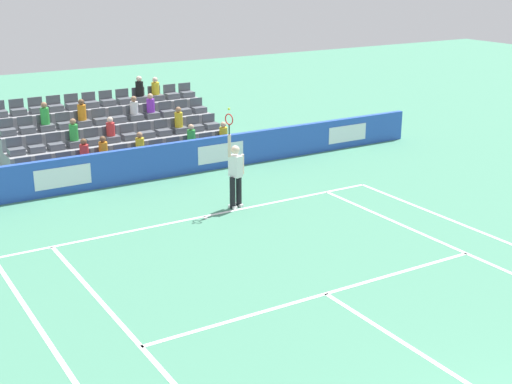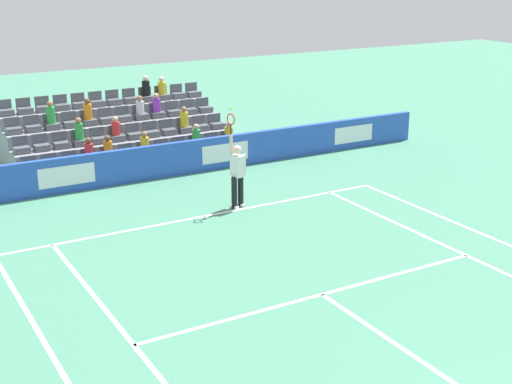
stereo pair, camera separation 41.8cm
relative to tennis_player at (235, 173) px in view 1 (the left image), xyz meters
name	(u,v)px [view 1 (the left image)]	position (x,y,z in m)	size (l,w,h in m)	color
line_baseline	(204,216)	(1.11, 0.21, -0.99)	(10.97, 0.10, 0.01)	white
line_service	(326,294)	(1.11, 5.70, -0.99)	(8.23, 0.10, 0.01)	white
line_centre_service	(438,364)	(1.11, 8.90, -0.99)	(0.10, 6.40, 0.01)	white
line_singles_sideline_left	(151,358)	(5.22, 6.15, -0.99)	(0.10, 11.89, 0.01)	white
line_singles_sideline_right	(481,260)	(-3.01, 6.15, -0.99)	(0.10, 11.89, 0.01)	white
line_doubles_sideline_left	(74,381)	(6.59, 6.15, -0.99)	(0.10, 11.89, 0.01)	white
line_centre_mark	(206,218)	(1.11, 0.31, -0.99)	(0.10, 0.20, 0.01)	white
sponsor_barrier	(145,163)	(1.11, -3.73, -0.45)	(21.05, 0.22, 1.08)	blue
tennis_player	(235,173)	(0.00, 0.00, 0.00)	(0.54, 0.41, 2.85)	black
stadium_stand	(112,140)	(1.10, -6.66, -0.31)	(7.44, 3.80, 2.61)	gray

